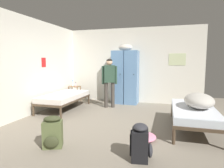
{
  "coord_description": "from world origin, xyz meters",
  "views": [
    {
      "loc": [
        1.27,
        -4.04,
        1.47
      ],
      "look_at": [
        0.0,
        0.29,
        0.95
      ],
      "focal_mm": 31.05,
      "sensor_mm": 36.0,
      "label": 1
    }
  ],
  "objects_px": {
    "bedding_heap": "(199,101)",
    "lotion_bottle": "(76,84)",
    "bed_right": "(193,112)",
    "backpack_olive": "(53,133)",
    "backpack_black": "(141,143)",
    "shelf_unit": "(75,92)",
    "person_traveler": "(109,78)",
    "water_bottle": "(73,83)",
    "clothes_pile_pink": "(144,137)",
    "locker_bank": "(125,76)",
    "bed_left_rear": "(64,97)"
  },
  "relations": [
    {
      "from": "backpack_black",
      "to": "clothes_pile_pink",
      "type": "relative_size",
      "value": 1.07
    },
    {
      "from": "person_traveler",
      "to": "backpack_black",
      "type": "relative_size",
      "value": 2.84
    },
    {
      "from": "person_traveler",
      "to": "bed_right",
      "type": "bearing_deg",
      "value": -31.98
    },
    {
      "from": "bed_right",
      "to": "person_traveler",
      "type": "xyz_separation_m",
      "value": [
        -2.35,
        1.47,
        0.56
      ]
    },
    {
      "from": "water_bottle",
      "to": "shelf_unit",
      "type": "bearing_deg",
      "value": -14.04
    },
    {
      "from": "bed_left_rear",
      "to": "water_bottle",
      "type": "xyz_separation_m",
      "value": [
        -0.33,
        1.2,
        0.3
      ]
    },
    {
      "from": "locker_bank",
      "to": "person_traveler",
      "type": "relative_size",
      "value": 1.33
    },
    {
      "from": "bed_right",
      "to": "backpack_black",
      "type": "relative_size",
      "value": 3.45
    },
    {
      "from": "clothes_pile_pink",
      "to": "locker_bank",
      "type": "bearing_deg",
      "value": 108.82
    },
    {
      "from": "backpack_black",
      "to": "bed_left_rear",
      "type": "bearing_deg",
      "value": 137.75
    },
    {
      "from": "shelf_unit",
      "to": "backpack_black",
      "type": "distance_m",
      "value": 4.69
    },
    {
      "from": "water_bottle",
      "to": "backpack_black",
      "type": "relative_size",
      "value": 0.43
    },
    {
      "from": "locker_bank",
      "to": "backpack_olive",
      "type": "height_order",
      "value": "locker_bank"
    },
    {
      "from": "water_bottle",
      "to": "clothes_pile_pink",
      "type": "relative_size",
      "value": 0.46
    },
    {
      "from": "lotion_bottle",
      "to": "shelf_unit",
      "type": "bearing_deg",
      "value": 150.26
    },
    {
      "from": "bedding_heap",
      "to": "backpack_black",
      "type": "height_order",
      "value": "bedding_heap"
    },
    {
      "from": "shelf_unit",
      "to": "backpack_olive",
      "type": "relative_size",
      "value": 1.04
    },
    {
      "from": "bed_right",
      "to": "bedding_heap",
      "type": "bearing_deg",
      "value": 0.4
    },
    {
      "from": "shelf_unit",
      "to": "person_traveler",
      "type": "height_order",
      "value": "person_traveler"
    },
    {
      "from": "bed_left_rear",
      "to": "lotion_bottle",
      "type": "bearing_deg",
      "value": 99.01
    },
    {
      "from": "bedding_heap",
      "to": "shelf_unit",
      "type": "bearing_deg",
      "value": 153.21
    },
    {
      "from": "bed_right",
      "to": "lotion_bottle",
      "type": "xyz_separation_m",
      "value": [
        -3.8,
        1.97,
        0.26
      ]
    },
    {
      "from": "backpack_olive",
      "to": "clothes_pile_pink",
      "type": "height_order",
      "value": "backpack_olive"
    },
    {
      "from": "backpack_black",
      "to": "lotion_bottle",
      "type": "bearing_deg",
      "value": 128.78
    },
    {
      "from": "bedding_heap",
      "to": "water_bottle",
      "type": "bearing_deg",
      "value": 153.44
    },
    {
      "from": "backpack_black",
      "to": "backpack_olive",
      "type": "bearing_deg",
      "value": -179.82
    },
    {
      "from": "shelf_unit",
      "to": "locker_bank",
      "type": "bearing_deg",
      "value": 6.75
    },
    {
      "from": "lotion_bottle",
      "to": "bed_right",
      "type": "bearing_deg",
      "value": -27.34
    },
    {
      "from": "bedding_heap",
      "to": "bed_right",
      "type": "bearing_deg",
      "value": -179.6
    },
    {
      "from": "lotion_bottle",
      "to": "backpack_olive",
      "type": "xyz_separation_m",
      "value": [
        1.38,
        -3.6,
        -0.39
      ]
    },
    {
      "from": "bedding_heap",
      "to": "water_bottle",
      "type": "xyz_separation_m",
      "value": [
        -4.05,
        2.03,
        0.03
      ]
    },
    {
      "from": "locker_bank",
      "to": "shelf_unit",
      "type": "height_order",
      "value": "locker_bank"
    },
    {
      "from": "shelf_unit",
      "to": "clothes_pile_pink",
      "type": "height_order",
      "value": "shelf_unit"
    },
    {
      "from": "locker_bank",
      "to": "clothes_pile_pink",
      "type": "bearing_deg",
      "value": -71.18
    },
    {
      "from": "bed_right",
      "to": "lotion_bottle",
      "type": "height_order",
      "value": "lotion_bottle"
    },
    {
      "from": "water_bottle",
      "to": "backpack_black",
      "type": "distance_m",
      "value": 4.77
    },
    {
      "from": "water_bottle",
      "to": "bedding_heap",
      "type": "bearing_deg",
      "value": -26.56
    },
    {
      "from": "shelf_unit",
      "to": "lotion_bottle",
      "type": "distance_m",
      "value": 0.31
    },
    {
      "from": "water_bottle",
      "to": "lotion_bottle",
      "type": "xyz_separation_m",
      "value": [
        0.15,
        -0.06,
        -0.03
      ]
    },
    {
      "from": "lotion_bottle",
      "to": "clothes_pile_pink",
      "type": "height_order",
      "value": "lotion_bottle"
    },
    {
      "from": "water_bottle",
      "to": "person_traveler",
      "type": "bearing_deg",
      "value": -19.17
    },
    {
      "from": "shelf_unit",
      "to": "lotion_bottle",
      "type": "xyz_separation_m",
      "value": [
        0.07,
        -0.04,
        0.3
      ]
    },
    {
      "from": "person_traveler",
      "to": "backpack_black",
      "type": "distance_m",
      "value": 3.49
    },
    {
      "from": "locker_bank",
      "to": "bedding_heap",
      "type": "height_order",
      "value": "locker_bank"
    },
    {
      "from": "bed_right",
      "to": "backpack_olive",
      "type": "xyz_separation_m",
      "value": [
        -2.42,
        -1.63,
        -0.12
      ]
    },
    {
      "from": "clothes_pile_pink",
      "to": "shelf_unit",
      "type": "bearing_deg",
      "value": 135.52
    },
    {
      "from": "bedding_heap",
      "to": "water_bottle",
      "type": "relative_size",
      "value": 3.84
    },
    {
      "from": "person_traveler",
      "to": "water_bottle",
      "type": "distance_m",
      "value": 1.71
    },
    {
      "from": "bedding_heap",
      "to": "lotion_bottle",
      "type": "bearing_deg",
      "value": 153.26
    },
    {
      "from": "shelf_unit",
      "to": "backpack_black",
      "type": "height_order",
      "value": "shelf_unit"
    }
  ]
}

